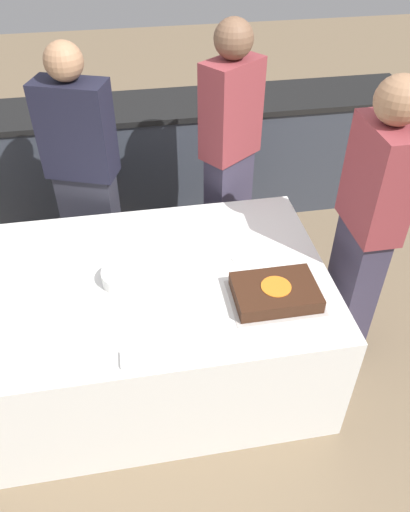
{
  "coord_description": "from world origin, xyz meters",
  "views": [
    {
      "loc": [
        -0.03,
        -1.87,
        2.42
      ],
      "look_at": [
        0.3,
        0.0,
        0.82
      ],
      "focal_mm": 35.0,
      "sensor_mm": 36.0,
      "label": 1
    }
  ],
  "objects": [
    {
      "name": "dining_table",
      "position": [
        0.0,
        0.0,
        0.36
      ],
      "size": [
        1.83,
        1.2,
        0.72
      ],
      "color": "silver",
      "rests_on": "ground_plane"
    },
    {
      "name": "utensil_pile",
      "position": [
        -0.07,
        -0.51,
        0.73
      ],
      "size": [
        0.16,
        0.08,
        0.02
      ],
      "color": "white",
      "rests_on": "dining_table"
    },
    {
      "name": "side_plate_near_cake",
      "position": [
        0.56,
        0.07,
        0.73
      ],
      "size": [
        0.22,
        0.22,
        0.0
      ],
      "color": "white",
      "rests_on": "dining_table"
    },
    {
      "name": "ground_plane",
      "position": [
        0.0,
        0.0,
        0.0
      ],
      "size": [
        14.0,
        14.0,
        0.0
      ],
      "primitive_type": "plane",
      "color": "#7A664C"
    },
    {
      "name": "person_seated_right",
      "position": [
        1.14,
        0.0,
        0.88
      ],
      "size": [
        0.22,
        0.38,
        1.68
      ],
      "rotation": [
        0.0,
        0.0,
        -1.57
      ],
      "color": "#383347",
      "rests_on": "ground_plane"
    },
    {
      "name": "person_standing_back",
      "position": [
        -0.3,
        0.82,
        0.85
      ],
      "size": [
        0.45,
        0.33,
        1.65
      ],
      "rotation": [
        0.0,
        0.0,
        2.79
      ],
      "color": "#282833",
      "rests_on": "ground_plane"
    },
    {
      "name": "back_counter",
      "position": [
        0.0,
        1.67,
        0.46
      ],
      "size": [
        4.4,
        0.58,
        0.92
      ],
      "color": "#333842",
      "rests_on": "ground_plane"
    },
    {
      "name": "person_cutting_cake",
      "position": [
        0.59,
        0.82,
        0.9
      ],
      "size": [
        0.4,
        0.37,
        1.72
      ],
      "rotation": [
        0.0,
        0.0,
        -2.51
      ],
      "color": "#383347",
      "rests_on": "ground_plane"
    },
    {
      "name": "plate_stack",
      "position": [
        -0.12,
        -0.01,
        0.76
      ],
      "size": [
        0.21,
        0.21,
        0.07
      ],
      "color": "white",
      "rests_on": "dining_table"
    },
    {
      "name": "cake",
      "position": [
        0.59,
        -0.25,
        0.76
      ],
      "size": [
        0.44,
        0.32,
        0.08
      ],
      "color": "#B7B2AD",
      "rests_on": "dining_table"
    }
  ]
}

